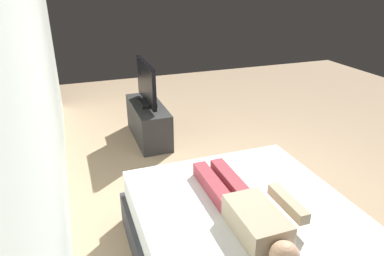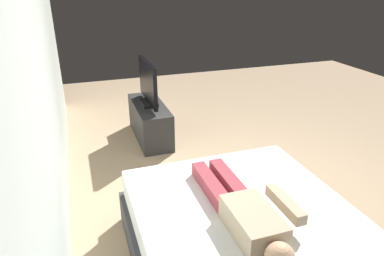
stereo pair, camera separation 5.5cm
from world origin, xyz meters
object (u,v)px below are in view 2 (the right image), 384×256
Objects in this scene: remote at (283,197)px; tv_stand at (150,121)px; bed at (252,252)px; tv at (148,84)px; person at (246,211)px.

remote reaches higher than tv_stand.
tv reaches higher than bed.
remote is at bearing -62.25° from bed.
bed is at bearing -176.73° from tv_stand.
bed reaches higher than tv_stand.
person is 2.69m from tv.
person reaches higher than tv_stand.
bed is 1.87× the size of tv_stand.
remote is (0.15, -0.40, -0.07)m from person.
person is 8.40× the size of remote.
tv_stand is at bearing 90.00° from tv.
tv is at bearing -90.00° from tv_stand.
bed is 2.34× the size of tv.
tv is at bearing 1.97° from person.
tv_stand is at bearing 1.97° from person.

